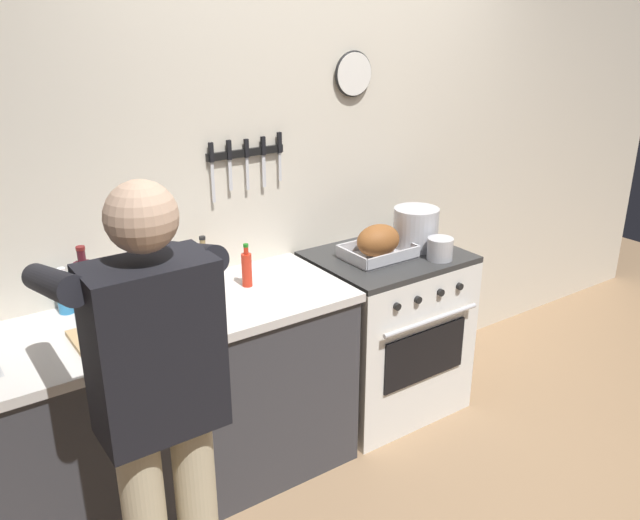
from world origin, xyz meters
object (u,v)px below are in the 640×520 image
bottle_hot_sauce (247,269)px  roasting_pan (378,243)px  bottle_dish_soap (65,294)px  bottle_vinegar (204,263)px  stove (385,332)px  person_cook (158,399)px  cutting_board (120,333)px  bottle_wine_red (86,288)px  stock_pot (416,228)px  saucepan (440,249)px

bottle_hot_sauce → roasting_pan: bearing=-5.0°
roasting_pan → bottle_dish_soap: size_ratio=1.76×
bottle_vinegar → stove: bearing=-12.5°
stove → bottle_vinegar: bearing=167.5°
person_cook → cutting_board: 0.60m
stove → bottle_vinegar: bottle_vinegar is taller
bottle_vinegar → cutting_board: bearing=-149.6°
bottle_hot_sauce → bottle_wine_red: (-0.70, 0.08, 0.05)m
roasting_pan → bottle_vinegar: size_ratio=1.56×
roasting_pan → person_cook: bearing=-155.2°
roasting_pan → bottle_dish_soap: (-1.48, 0.25, 0.00)m
bottle_vinegar → stock_pot: bearing=-10.5°
roasting_pan → cutting_board: bearing=-176.6°
stove → cutting_board: (-1.44, -0.09, 0.46)m
stove → saucepan: bearing=-49.6°
stove → bottle_dish_soap: 1.67m
bottle_wine_red → cutting_board: bearing=-76.8°
bottle_hot_sauce → bottle_dish_soap: (-0.76, 0.19, -0.00)m
bottle_hot_sauce → stove: bearing=-4.1°
bottle_dish_soap → person_cook: bearing=-87.7°
stock_pot → bottle_hot_sauce: size_ratio=1.16×
person_cook → bottle_wine_red: (0.03, 0.81, 0.08)m
person_cook → saucepan: person_cook is taller
stove → bottle_wine_red: (-1.50, 0.14, 0.58)m
bottle_wine_red → bottle_dish_soap: 0.13m
stove → bottle_hot_sauce: bearing=175.9°
roasting_pan → bottle_vinegar: bearing=166.1°
person_cook → stock_pot: (1.71, 0.67, 0.06)m
cutting_board → bottle_vinegar: (0.50, 0.30, 0.08)m
bottle_wine_red → person_cook: bearing=-91.8°
cutting_board → bottle_hot_sauce: (0.64, 0.14, 0.07)m
person_cook → cutting_board: person_cook is taller
stove → roasting_pan: size_ratio=2.56×
bottle_hot_sauce → bottle_wine_red: 0.70m
stock_pot → cutting_board: 1.63m
roasting_pan → bottle_wine_red: bearing=174.2°
stove → roasting_pan: roasting_pan is taller
stock_pot → bottle_wine_red: bottle_wine_red is taller
stove → bottle_vinegar: 1.11m
stove → cutting_board: bearing=-176.6°
stove → person_cook: person_cook is taller
stock_pot → cutting_board: size_ratio=0.66×
person_cook → bottle_hot_sauce: 1.03m
roasting_pan → bottle_vinegar: 0.89m
cutting_board → bottle_dish_soap: size_ratio=1.80×
person_cook → roasting_pan: (1.45, 0.67, 0.03)m
saucepan → bottle_hot_sauce: (-0.97, 0.26, 0.03)m
stock_pot → saucepan: stock_pot is taller
stove → bottle_wine_red: bottle_wine_red is taller
cutting_board → bottle_wine_red: (-0.05, 0.22, 0.12)m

